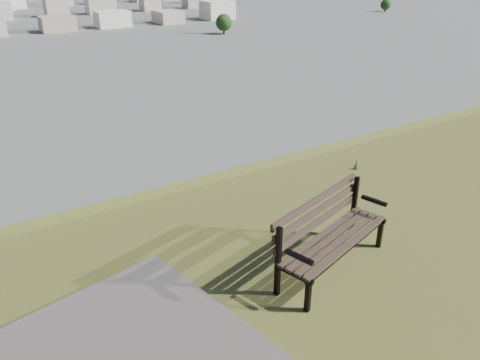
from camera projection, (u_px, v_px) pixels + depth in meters
park_bench at (329, 231)px, 5.18m from camera, size 1.68×0.94×0.84m
grass_tufts at (459, 343)px, 4.16m from camera, size 12.49×7.38×0.28m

